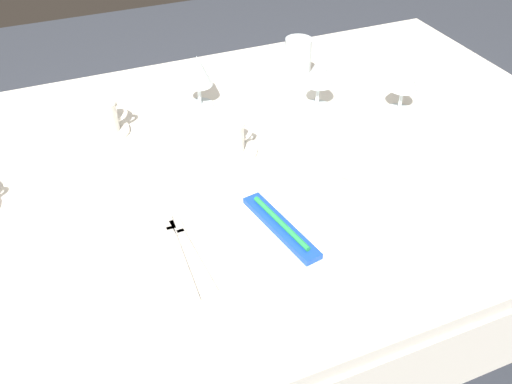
{
  "coord_description": "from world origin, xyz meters",
  "views": [
    {
      "loc": [
        -0.33,
        -0.97,
        1.48
      ],
      "look_at": [
        0.02,
        -0.14,
        0.76
      ],
      "focal_mm": 39.76,
      "sensor_mm": 36.0,
      "label": 1
    }
  ],
  "objects_px": {
    "fork_outer": "(191,250)",
    "wine_glass_centre": "(405,78)",
    "coffee_cup_right": "(227,137)",
    "drink_tumbler": "(298,63)",
    "fork_inner": "(179,252)",
    "toothbrush_package": "(281,226)",
    "dinner_knife": "(349,207)",
    "spoon_soup": "(359,198)",
    "wine_glass_right": "(198,73)",
    "coffee_cup_left": "(101,117)",
    "wine_glass_left": "(319,73)",
    "dinner_plate": "(281,233)"
  },
  "relations": [
    {
      "from": "spoon_soup",
      "to": "dinner_plate",
      "type": "bearing_deg",
      "value": -168.55
    },
    {
      "from": "toothbrush_package",
      "to": "coffee_cup_right",
      "type": "relative_size",
      "value": 2.08
    },
    {
      "from": "dinner_plate",
      "to": "spoon_soup",
      "type": "bearing_deg",
      "value": 11.45
    },
    {
      "from": "wine_glass_left",
      "to": "wine_glass_centre",
      "type": "bearing_deg",
      "value": -28.07
    },
    {
      "from": "wine_glass_centre",
      "to": "drink_tumbler",
      "type": "xyz_separation_m",
      "value": [
        -0.18,
        0.22,
        -0.03
      ]
    },
    {
      "from": "dinner_knife",
      "to": "spoon_soup",
      "type": "height_order",
      "value": "spoon_soup"
    },
    {
      "from": "coffee_cup_left",
      "to": "wine_glass_centre",
      "type": "height_order",
      "value": "wine_glass_centre"
    },
    {
      "from": "fork_inner",
      "to": "wine_glass_centre",
      "type": "relative_size",
      "value": 1.65
    },
    {
      "from": "wine_glass_right",
      "to": "drink_tumbler",
      "type": "distance_m",
      "value": 0.28
    },
    {
      "from": "dinner_knife",
      "to": "wine_glass_left",
      "type": "height_order",
      "value": "wine_glass_left"
    },
    {
      "from": "drink_tumbler",
      "to": "wine_glass_right",
      "type": "bearing_deg",
      "value": 179.82
    },
    {
      "from": "wine_glass_centre",
      "to": "drink_tumbler",
      "type": "distance_m",
      "value": 0.29
    },
    {
      "from": "dinner_knife",
      "to": "coffee_cup_right",
      "type": "relative_size",
      "value": 2.27
    },
    {
      "from": "toothbrush_package",
      "to": "coffee_cup_left",
      "type": "xyz_separation_m",
      "value": [
        -0.24,
        0.49,
        0.02
      ]
    },
    {
      "from": "coffee_cup_left",
      "to": "wine_glass_right",
      "type": "bearing_deg",
      "value": 7.98
    },
    {
      "from": "coffee_cup_left",
      "to": "coffee_cup_right",
      "type": "relative_size",
      "value": 1.03
    },
    {
      "from": "coffee_cup_left",
      "to": "drink_tumbler",
      "type": "distance_m",
      "value": 0.53
    },
    {
      "from": "dinner_plate",
      "to": "coffee_cup_left",
      "type": "bearing_deg",
      "value": 115.89
    },
    {
      "from": "toothbrush_package",
      "to": "coffee_cup_left",
      "type": "distance_m",
      "value": 0.55
    },
    {
      "from": "fork_inner",
      "to": "fork_outer",
      "type": "bearing_deg",
      "value": -10.72
    },
    {
      "from": "spoon_soup",
      "to": "wine_glass_left",
      "type": "distance_m",
      "value": 0.39
    },
    {
      "from": "spoon_soup",
      "to": "wine_glass_left",
      "type": "height_order",
      "value": "wine_glass_left"
    },
    {
      "from": "toothbrush_package",
      "to": "wine_glass_left",
      "type": "xyz_separation_m",
      "value": [
        0.29,
        0.4,
        0.07
      ]
    },
    {
      "from": "fork_outer",
      "to": "wine_glass_centre",
      "type": "relative_size",
      "value": 1.48
    },
    {
      "from": "coffee_cup_right",
      "to": "spoon_soup",
      "type": "bearing_deg",
      "value": -53.86
    },
    {
      "from": "dinner_knife",
      "to": "spoon_soup",
      "type": "xyz_separation_m",
      "value": [
        0.03,
        0.02,
        0.0
      ]
    },
    {
      "from": "fork_outer",
      "to": "wine_glass_centre",
      "type": "distance_m",
      "value": 0.71
    },
    {
      "from": "coffee_cup_left",
      "to": "drink_tumbler",
      "type": "height_order",
      "value": "drink_tumbler"
    },
    {
      "from": "fork_outer",
      "to": "dinner_plate",
      "type": "bearing_deg",
      "value": -9.15
    },
    {
      "from": "fork_outer",
      "to": "drink_tumbler",
      "type": "relative_size",
      "value": 1.52
    },
    {
      "from": "wine_glass_centre",
      "to": "fork_outer",
      "type": "bearing_deg",
      "value": -156.53
    },
    {
      "from": "toothbrush_package",
      "to": "spoon_soup",
      "type": "distance_m",
      "value": 0.2
    },
    {
      "from": "dinner_plate",
      "to": "wine_glass_left",
      "type": "distance_m",
      "value": 0.5
    },
    {
      "from": "coffee_cup_right",
      "to": "drink_tumbler",
      "type": "height_order",
      "value": "drink_tumbler"
    },
    {
      "from": "toothbrush_package",
      "to": "wine_glass_right",
      "type": "bearing_deg",
      "value": 88.35
    },
    {
      "from": "coffee_cup_right",
      "to": "dinner_knife",
      "type": "bearing_deg",
      "value": -60.81
    },
    {
      "from": "coffee_cup_left",
      "to": "wine_glass_right",
      "type": "height_order",
      "value": "wine_glass_right"
    },
    {
      "from": "fork_inner",
      "to": "dinner_knife",
      "type": "height_order",
      "value": "same"
    },
    {
      "from": "dinner_knife",
      "to": "wine_glass_right",
      "type": "distance_m",
      "value": 0.54
    },
    {
      "from": "fork_inner",
      "to": "wine_glass_right",
      "type": "distance_m",
      "value": 0.55
    },
    {
      "from": "fork_outer",
      "to": "wine_glass_right",
      "type": "distance_m",
      "value": 0.54
    },
    {
      "from": "wine_glass_centre",
      "to": "wine_glass_right",
      "type": "distance_m",
      "value": 0.51
    },
    {
      "from": "dinner_plate",
      "to": "wine_glass_left",
      "type": "bearing_deg",
      "value": 54.43
    },
    {
      "from": "spoon_soup",
      "to": "coffee_cup_right",
      "type": "relative_size",
      "value": 2.03
    },
    {
      "from": "toothbrush_package",
      "to": "fork_outer",
      "type": "xyz_separation_m",
      "value": [
        -0.17,
        0.03,
        -0.02
      ]
    },
    {
      "from": "coffee_cup_left",
      "to": "drink_tumbler",
      "type": "xyz_separation_m",
      "value": [
        0.53,
        0.03,
        0.02
      ]
    },
    {
      "from": "dinner_plate",
      "to": "toothbrush_package",
      "type": "bearing_deg",
      "value": 180.0
    },
    {
      "from": "coffee_cup_right",
      "to": "wine_glass_centre",
      "type": "xyz_separation_m",
      "value": [
        0.47,
        0.0,
        0.05
      ]
    },
    {
      "from": "spoon_soup",
      "to": "coffee_cup_left",
      "type": "distance_m",
      "value": 0.63
    },
    {
      "from": "spoon_soup",
      "to": "wine_glass_left",
      "type": "bearing_deg",
      "value": 75.86
    }
  ]
}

